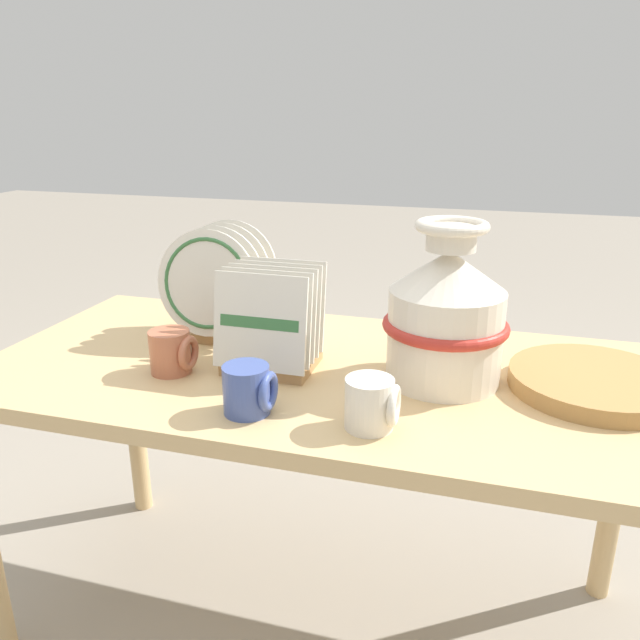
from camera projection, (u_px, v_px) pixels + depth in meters
The scene contains 9 objects.
ground_plane at pixel (320, 621), 1.61m from camera, with size 14.00×14.00×0.00m, color gray.
display_table at pixel (320, 401), 1.40m from camera, with size 1.50×0.72×0.71m.
ceramic_vase at pixel (446, 314), 1.27m from camera, with size 0.26×0.26×0.34m.
dish_rack_round_plates at pixel (217, 290), 1.53m from camera, with size 0.25×0.19×0.28m.
dish_rack_square_plates at pixel (271, 328), 1.35m from camera, with size 0.20×0.18×0.23m.
wicker_charger_stack at pixel (595, 382), 1.26m from camera, with size 0.34×0.34×0.04m.
mug_cobalt_glaze at pixel (249, 390), 1.16m from camera, with size 0.10×0.09×0.09m.
mug_cream_glaze at pixel (372, 404), 1.10m from camera, with size 0.10×0.09×0.09m.
mug_terracotta_glaze at pixel (172, 352), 1.34m from camera, with size 0.10×0.09×0.09m.
Camera 1 is at (0.35, -1.22, 1.26)m, focal length 35.00 mm.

